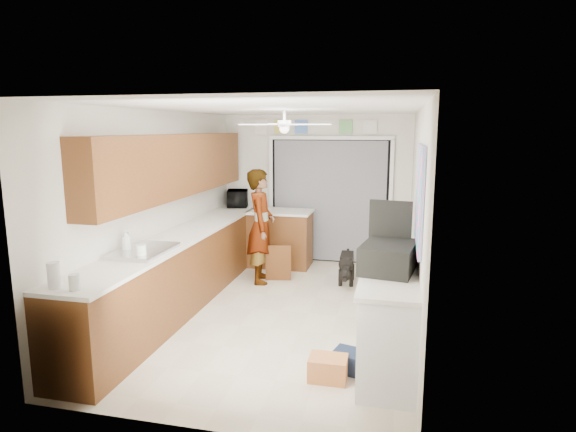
{
  "coord_description": "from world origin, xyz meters",
  "views": [
    {
      "loc": [
        1.38,
        -5.6,
        2.27
      ],
      "look_at": [
        0.0,
        0.4,
        1.15
      ],
      "focal_mm": 30.0,
      "sensor_mm": 36.0,
      "label": 1
    }
  ],
  "objects_px": {
    "microwave": "(238,198)",
    "cardboard_box": "(328,368)",
    "navy_crate": "(350,361)",
    "man": "(261,226)",
    "paper_towel_roll": "(54,275)",
    "suitcase": "(388,257)",
    "dog": "(347,267)",
    "soap_bottle": "(126,241)"
  },
  "relations": [
    {
      "from": "suitcase",
      "to": "dog",
      "type": "height_order",
      "value": "suitcase"
    },
    {
      "from": "navy_crate",
      "to": "man",
      "type": "height_order",
      "value": "man"
    },
    {
      "from": "cardboard_box",
      "to": "soap_bottle",
      "type": "bearing_deg",
      "value": 168.19
    },
    {
      "from": "suitcase",
      "to": "dog",
      "type": "xyz_separation_m",
      "value": [
        -0.64,
        2.41,
        -0.82
      ]
    },
    {
      "from": "paper_towel_roll",
      "to": "man",
      "type": "height_order",
      "value": "man"
    },
    {
      "from": "man",
      "to": "dog",
      "type": "bearing_deg",
      "value": -92.28
    },
    {
      "from": "navy_crate",
      "to": "paper_towel_roll",
      "type": "bearing_deg",
      "value": -159.09
    },
    {
      "from": "cardboard_box",
      "to": "navy_crate",
      "type": "bearing_deg",
      "value": 50.64
    },
    {
      "from": "microwave",
      "to": "man",
      "type": "distance_m",
      "value": 1.38
    },
    {
      "from": "soap_bottle",
      "to": "cardboard_box",
      "type": "relative_size",
      "value": 0.77
    },
    {
      "from": "paper_towel_roll",
      "to": "cardboard_box",
      "type": "distance_m",
      "value": 2.53
    },
    {
      "from": "soap_bottle",
      "to": "cardboard_box",
      "type": "height_order",
      "value": "soap_bottle"
    },
    {
      "from": "cardboard_box",
      "to": "suitcase",
      "type": "bearing_deg",
      "value": 41.61
    },
    {
      "from": "soap_bottle",
      "to": "paper_towel_roll",
      "type": "relative_size",
      "value": 1.18
    },
    {
      "from": "paper_towel_roll",
      "to": "dog",
      "type": "distance_m",
      "value": 4.21
    },
    {
      "from": "microwave",
      "to": "suitcase",
      "type": "bearing_deg",
      "value": -158.04
    },
    {
      "from": "navy_crate",
      "to": "man",
      "type": "bearing_deg",
      "value": 122.97
    },
    {
      "from": "soap_bottle",
      "to": "navy_crate",
      "type": "height_order",
      "value": "soap_bottle"
    },
    {
      "from": "paper_towel_roll",
      "to": "man",
      "type": "bearing_deg",
      "value": 75.89
    },
    {
      "from": "soap_bottle",
      "to": "man",
      "type": "bearing_deg",
      "value": 67.87
    },
    {
      "from": "paper_towel_roll",
      "to": "navy_crate",
      "type": "height_order",
      "value": "paper_towel_roll"
    },
    {
      "from": "microwave",
      "to": "dog",
      "type": "bearing_deg",
      "value": -131.35
    },
    {
      "from": "navy_crate",
      "to": "suitcase",
      "type": "bearing_deg",
      "value": 35.17
    },
    {
      "from": "microwave",
      "to": "cardboard_box",
      "type": "relative_size",
      "value": 1.47
    },
    {
      "from": "suitcase",
      "to": "dog",
      "type": "bearing_deg",
      "value": 114.28
    },
    {
      "from": "navy_crate",
      "to": "dog",
      "type": "xyz_separation_m",
      "value": [
        -0.32,
        2.64,
        0.15
      ]
    },
    {
      "from": "soap_bottle",
      "to": "suitcase",
      "type": "height_order",
      "value": "same"
    },
    {
      "from": "cardboard_box",
      "to": "navy_crate",
      "type": "xyz_separation_m",
      "value": [
        0.18,
        0.22,
        -0.01
      ]
    },
    {
      "from": "man",
      "to": "dog",
      "type": "relative_size",
      "value": 2.67
    },
    {
      "from": "microwave",
      "to": "dog",
      "type": "distance_m",
      "value": 2.36
    },
    {
      "from": "paper_towel_roll",
      "to": "cardboard_box",
      "type": "xyz_separation_m",
      "value": [
        2.24,
        0.71,
        -0.94
      ]
    },
    {
      "from": "suitcase",
      "to": "soap_bottle",
      "type": "bearing_deg",
      "value": -171.2
    },
    {
      "from": "soap_bottle",
      "to": "suitcase",
      "type": "relative_size",
      "value": 0.43
    },
    {
      "from": "microwave",
      "to": "cardboard_box",
      "type": "distance_m",
      "value": 4.46
    },
    {
      "from": "microwave",
      "to": "man",
      "type": "relative_size",
      "value": 0.3
    },
    {
      "from": "paper_towel_roll",
      "to": "dog",
      "type": "relative_size",
      "value": 0.36
    },
    {
      "from": "microwave",
      "to": "soap_bottle",
      "type": "height_order",
      "value": "microwave"
    },
    {
      "from": "microwave",
      "to": "suitcase",
      "type": "distance_m",
      "value": 4.26
    },
    {
      "from": "soap_bottle",
      "to": "dog",
      "type": "height_order",
      "value": "soap_bottle"
    },
    {
      "from": "microwave",
      "to": "paper_towel_roll",
      "type": "height_order",
      "value": "microwave"
    },
    {
      "from": "soap_bottle",
      "to": "dog",
      "type": "xyz_separation_m",
      "value": [
        2.14,
        2.37,
        -0.82
      ]
    },
    {
      "from": "man",
      "to": "cardboard_box",
      "type": "bearing_deg",
      "value": -163.75
    }
  ]
}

